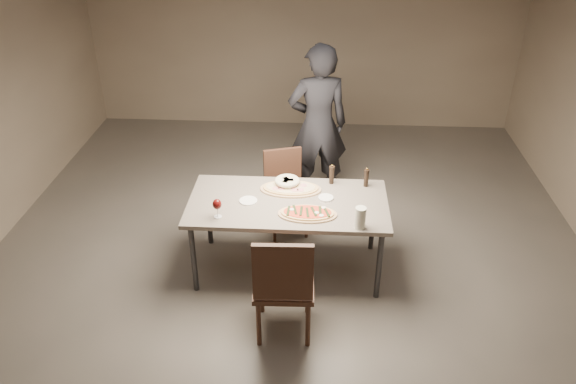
# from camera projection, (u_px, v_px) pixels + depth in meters

# --- Properties ---
(room) EXTENTS (7.00, 7.00, 7.00)m
(room) POSITION_uv_depth(u_px,v_px,m) (288.00, 136.00, 4.73)
(room) COLOR #5F5952
(room) RESTS_ON ground
(dining_table) EXTENTS (1.80, 0.90, 0.75)m
(dining_table) POSITION_uv_depth(u_px,v_px,m) (288.00, 207.00, 5.09)
(dining_table) COLOR slate
(dining_table) RESTS_ON ground
(zucchini_pizza) EXTENTS (0.51, 0.28, 0.05)m
(zucchini_pizza) POSITION_uv_depth(u_px,v_px,m) (308.00, 213.00, 4.86)
(zucchini_pizza) COLOR tan
(zucchini_pizza) RESTS_ON dining_table
(ham_pizza) EXTENTS (0.57, 0.32, 0.04)m
(ham_pizza) POSITION_uv_depth(u_px,v_px,m) (291.00, 188.00, 5.23)
(ham_pizza) COLOR tan
(ham_pizza) RESTS_ON dining_table
(bread_basket) EXTENTS (0.24, 0.24, 0.08)m
(bread_basket) POSITION_uv_depth(u_px,v_px,m) (287.00, 182.00, 5.26)
(bread_basket) COLOR beige
(bread_basket) RESTS_ON dining_table
(oil_dish) EXTENTS (0.14, 0.14, 0.02)m
(oil_dish) POSITION_uv_depth(u_px,v_px,m) (326.00, 198.00, 5.10)
(oil_dish) COLOR white
(oil_dish) RESTS_ON dining_table
(pepper_mill_left) EXTENTS (0.05, 0.05, 0.19)m
(pepper_mill_left) POSITION_uv_depth(u_px,v_px,m) (366.00, 178.00, 5.25)
(pepper_mill_left) COLOR black
(pepper_mill_left) RESTS_ON dining_table
(pepper_mill_right) EXTENTS (0.05, 0.05, 0.20)m
(pepper_mill_right) POSITION_uv_depth(u_px,v_px,m) (332.00, 174.00, 5.30)
(pepper_mill_right) COLOR black
(pepper_mill_right) RESTS_ON dining_table
(carafe) EXTENTS (0.09, 0.09, 0.19)m
(carafe) POSITION_uv_depth(u_px,v_px,m) (360.00, 218.00, 4.65)
(carafe) COLOR silver
(carafe) RESTS_ON dining_table
(wine_glass) EXTENTS (0.08, 0.08, 0.18)m
(wine_glass) POSITION_uv_depth(u_px,v_px,m) (217.00, 205.00, 4.78)
(wine_glass) COLOR silver
(wine_glass) RESTS_ON dining_table
(side_plate) EXTENTS (0.16, 0.16, 0.01)m
(side_plate) POSITION_uv_depth(u_px,v_px,m) (248.00, 201.00, 5.06)
(side_plate) COLOR white
(side_plate) RESTS_ON dining_table
(chair_near) EXTENTS (0.50, 0.50, 1.01)m
(chair_near) POSITION_uv_depth(u_px,v_px,m) (283.00, 282.00, 4.37)
(chair_near) COLOR #3E251A
(chair_near) RESTS_ON ground
(chair_far) EXTENTS (0.52, 0.52, 0.88)m
(chair_far) POSITION_uv_depth(u_px,v_px,m) (285.00, 187.00, 5.81)
(chair_far) COLOR #3E251A
(chair_far) RESTS_ON ground
(diner) EXTENTS (0.74, 0.56, 1.82)m
(diner) POSITION_uv_depth(u_px,v_px,m) (318.00, 125.00, 6.13)
(diner) COLOR black
(diner) RESTS_ON ground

